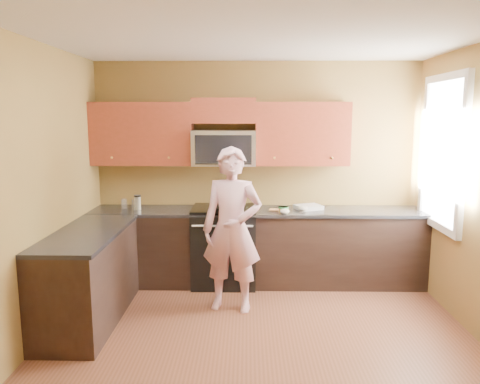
{
  "coord_description": "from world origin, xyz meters",
  "views": [
    {
      "loc": [
        -0.12,
        -3.78,
        2.03
      ],
      "look_at": [
        -0.2,
        1.3,
        1.2
      ],
      "focal_mm": 34.61,
      "sensor_mm": 36.0,
      "label": 1
    }
  ],
  "objects_px": {
    "microwave": "(224,165)",
    "stove": "(224,246)",
    "travel_mug": "(138,210)",
    "frying_pan": "(225,212)",
    "woman": "(232,230)",
    "butter_tub": "(283,212)"
  },
  "relations": [
    {
      "from": "microwave",
      "to": "stove",
      "type": "bearing_deg",
      "value": -90.0
    },
    {
      "from": "microwave",
      "to": "travel_mug",
      "type": "distance_m",
      "value": 1.18
    },
    {
      "from": "travel_mug",
      "to": "frying_pan",
      "type": "bearing_deg",
      "value": -13.35
    },
    {
      "from": "woman",
      "to": "travel_mug",
      "type": "relative_size",
      "value": 9.71
    },
    {
      "from": "microwave",
      "to": "travel_mug",
      "type": "height_order",
      "value": "microwave"
    },
    {
      "from": "frying_pan",
      "to": "travel_mug",
      "type": "bearing_deg",
      "value": 150.77
    },
    {
      "from": "woman",
      "to": "stove",
      "type": "bearing_deg",
      "value": 110.12
    },
    {
      "from": "stove",
      "to": "microwave",
      "type": "relative_size",
      "value": 1.25
    },
    {
      "from": "frying_pan",
      "to": "travel_mug",
      "type": "distance_m",
      "value": 1.09
    },
    {
      "from": "microwave",
      "to": "butter_tub",
      "type": "bearing_deg",
      "value": -20.22
    },
    {
      "from": "frying_pan",
      "to": "butter_tub",
      "type": "bearing_deg",
      "value": -5.99
    },
    {
      "from": "stove",
      "to": "frying_pan",
      "type": "relative_size",
      "value": 1.95
    },
    {
      "from": "microwave",
      "to": "woman",
      "type": "bearing_deg",
      "value": -82.11
    },
    {
      "from": "butter_tub",
      "to": "microwave",
      "type": "bearing_deg",
      "value": 159.78
    },
    {
      "from": "frying_pan",
      "to": "woman",
      "type": "bearing_deg",
      "value": -94.54
    },
    {
      "from": "stove",
      "to": "travel_mug",
      "type": "distance_m",
      "value": 1.13
    },
    {
      "from": "frying_pan",
      "to": "travel_mug",
      "type": "height_order",
      "value": "travel_mug"
    },
    {
      "from": "frying_pan",
      "to": "butter_tub",
      "type": "distance_m",
      "value": 0.7
    },
    {
      "from": "stove",
      "to": "microwave",
      "type": "bearing_deg",
      "value": 90.0
    },
    {
      "from": "woman",
      "to": "frying_pan",
      "type": "distance_m",
      "value": 0.53
    },
    {
      "from": "microwave",
      "to": "frying_pan",
      "type": "distance_m",
      "value": 0.63
    },
    {
      "from": "microwave",
      "to": "butter_tub",
      "type": "xyz_separation_m",
      "value": [
        0.71,
        -0.26,
        -0.53
      ]
    }
  ]
}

